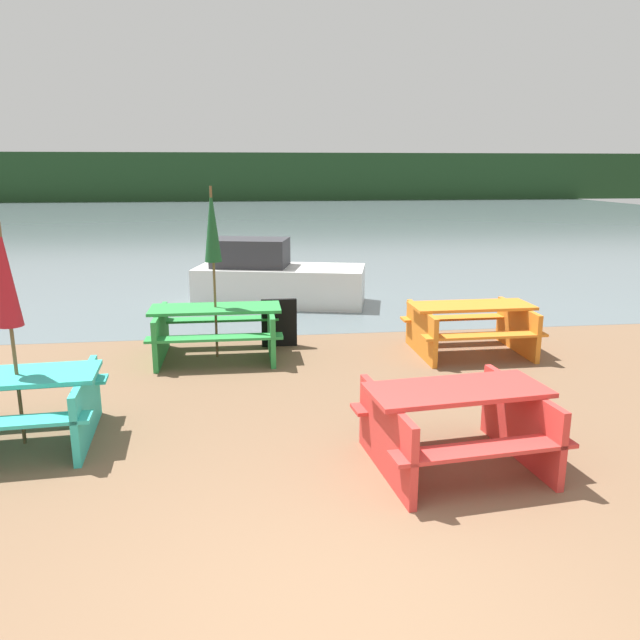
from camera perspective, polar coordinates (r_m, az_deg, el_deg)
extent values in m
plane|color=brown|center=(4.18, 2.57, -26.93)|extent=(60.00, 60.00, 0.00)
cube|color=slate|center=(35.15, -6.46, 9.19)|extent=(60.00, 50.00, 0.00)
cube|color=#1E3D1E|center=(55.05, -6.91, 12.87)|extent=(80.00, 1.60, 4.00)
cube|color=red|center=(5.86, 12.43, -6.26)|extent=(1.70, 0.87, 0.04)
cube|color=red|center=(5.54, 14.75, -11.36)|extent=(1.65, 0.45, 0.04)
cube|color=red|center=(6.45, 10.15, -7.47)|extent=(1.65, 0.45, 0.04)
cube|color=red|center=(5.76, 6.04, -10.53)|extent=(0.22, 1.38, 0.73)
cube|color=red|center=(6.31, 17.86, -8.91)|extent=(0.22, 1.38, 0.73)
cube|color=#33B7A8|center=(6.89, -25.97, -4.65)|extent=(1.57, 0.80, 0.04)
cube|color=#33B7A8|center=(6.48, -26.91, -8.39)|extent=(1.54, 0.38, 0.04)
cube|color=#33B7A8|center=(7.48, -24.73, -5.29)|extent=(1.54, 0.38, 0.04)
cube|color=#33B7A8|center=(6.87, -20.57, -7.43)|extent=(0.16, 1.38, 0.69)
cube|color=orange|center=(9.55, 13.67, 1.28)|extent=(1.80, 0.72, 0.04)
cube|color=orange|center=(9.13, 14.81, -1.39)|extent=(1.80, 0.30, 0.04)
cube|color=orange|center=(10.12, 12.44, 0.21)|extent=(1.80, 0.30, 0.04)
cube|color=orange|center=(9.39, 9.24, -1.08)|extent=(0.09, 1.38, 0.71)
cube|color=orange|center=(9.94, 17.62, -0.73)|extent=(0.09, 1.38, 0.71)
cube|color=green|center=(9.20, -9.54, 1.05)|extent=(1.89, 0.71, 0.04)
cube|color=green|center=(8.74, -9.60, -1.63)|extent=(1.89, 0.29, 0.04)
cube|color=green|center=(9.80, -9.34, 0.06)|extent=(1.89, 0.29, 0.04)
cube|color=green|center=(9.36, -14.35, -1.36)|extent=(0.08, 1.38, 0.71)
cube|color=green|center=(9.29, -4.50, -1.09)|extent=(0.08, 1.38, 0.71)
cylinder|color=brown|center=(9.11, -9.66, 4.16)|extent=(0.04, 0.04, 2.48)
cone|color=#195128|center=(9.02, -9.84, 8.61)|extent=(0.24, 0.24, 1.06)
cylinder|color=brown|center=(6.78, -26.32, -1.39)|extent=(0.04, 0.04, 2.24)
cone|color=#A81923|center=(6.66, -26.88, 3.73)|extent=(0.25, 0.25, 1.01)
cube|color=silver|center=(12.82, -3.63, 3.19)|extent=(3.63, 2.15, 0.77)
cube|color=#333338|center=(12.84, -6.38, 6.15)|extent=(1.68, 1.29, 0.56)
cube|color=black|center=(9.75, -3.76, -0.25)|extent=(0.55, 0.08, 0.75)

